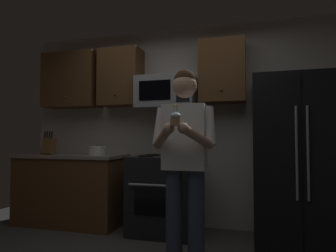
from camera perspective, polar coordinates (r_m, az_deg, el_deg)
wall_back at (r=4.00m, az=2.83°, el=-0.02°), size 4.40×0.10×2.60m
oven_range at (r=3.72m, az=-0.85°, el=-12.83°), size 0.76×0.70×0.93m
microwave at (r=3.81m, az=-0.32°, el=6.44°), size 0.74×0.41×0.40m
refrigerator at (r=3.50m, az=23.34°, el=-6.06°), size 0.90×0.75×1.80m
cabinet_row_upper at (r=4.10m, az=-7.97°, el=9.12°), size 2.78×0.36×0.76m
counter_left at (r=4.29m, az=-17.99°, el=-11.30°), size 1.44×0.66×0.92m
knife_block at (r=4.38m, az=-21.70°, el=-3.53°), size 0.16×0.15×0.32m
bowl_large_white at (r=4.07m, az=-13.43°, el=-4.55°), size 0.23×0.23×0.11m
person at (r=2.68m, az=3.18°, el=-5.42°), size 0.60×0.48×1.76m
cupcake at (r=2.36m, az=1.41°, el=1.41°), size 0.09×0.09×0.17m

